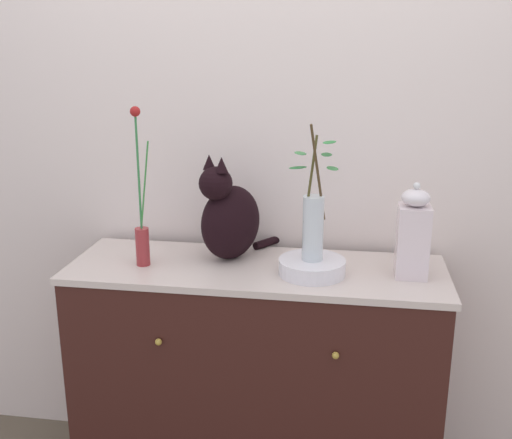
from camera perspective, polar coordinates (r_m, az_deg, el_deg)
The scene contains 7 objects.
wall_back at distance 2.44m, azimuth 1.13°, elevation 6.03°, with size 4.40×0.08×2.60m, color silver.
sideboard at distance 2.44m, azimuth -0.00°, elevation -14.80°, with size 1.38×0.48×0.94m.
cat_sitting at distance 2.27m, azimuth -2.51°, elevation 0.24°, with size 0.36×0.44×0.40m.
vase_slim_green at distance 2.25m, azimuth -10.67°, elevation -0.76°, with size 0.07×0.05×0.58m.
bowl_porcelain at distance 2.17m, azimuth 5.26°, elevation -4.44°, with size 0.24×0.24×0.06m, color white.
vase_glass_clear at distance 2.11m, azimuth 5.39°, elevation -0.29°, with size 0.19×0.15×0.48m.
jar_lidded_porcelain at distance 2.17m, azimuth 14.51°, elevation -1.38°, with size 0.11×0.11×0.34m.
Camera 1 is at (0.32, -2.07, 1.74)m, focal length 42.68 mm.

